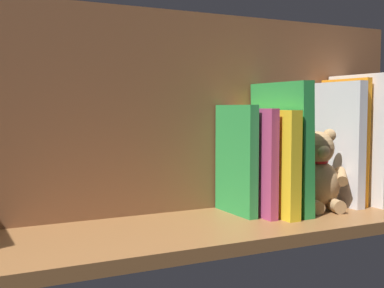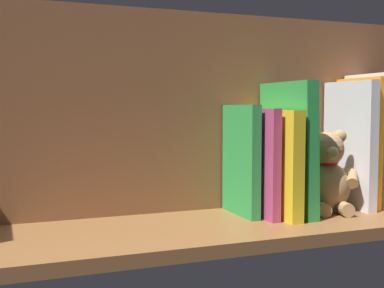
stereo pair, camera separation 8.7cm
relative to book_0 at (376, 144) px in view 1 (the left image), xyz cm
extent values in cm
cube|color=brown|center=(47.80, 3.81, -13.50)|extent=(112.68, 28.01, 2.20)
cube|color=brown|center=(47.80, -7.95, 7.13)|extent=(112.68, 1.50, 39.07)
cube|color=black|center=(0.00, 0.00, 0.00)|extent=(2.83, 13.59, 24.80)
cube|color=white|center=(5.12, 1.56, 1.28)|extent=(5.62, 16.51, 27.36)
cube|color=orange|center=(9.44, 0.06, 0.84)|extent=(1.55, 13.71, 26.49)
cube|color=silver|center=(12.00, 0.60, 0.48)|extent=(2.07, 14.80, 25.76)
ellipsoid|color=tan|center=(19.29, 3.04, -7.50)|extent=(11.22, 10.55, 9.80)
sphere|color=tan|center=(19.29, 3.04, -0.08)|extent=(6.74, 6.74, 6.74)
sphere|color=tan|center=(16.85, 3.73, 2.45)|extent=(2.60, 2.60, 2.60)
sphere|color=tan|center=(21.72, 2.36, 2.45)|extent=(2.60, 2.60, 2.60)
sphere|color=tan|center=(20.06, 5.80, -0.58)|extent=(2.60, 2.60, 2.60)
cylinder|color=tan|center=(15.14, 5.49, -5.79)|extent=(4.68, 5.25, 3.62)
cylinder|color=tan|center=(24.10, 2.96, -5.79)|extent=(2.64, 4.97, 3.62)
cylinder|color=tan|center=(18.30, 7.65, -11.10)|extent=(3.50, 4.24, 2.60)
cylinder|color=tan|center=(22.54, 6.45, -11.10)|extent=(3.50, 4.24, 2.60)
torus|color=red|center=(19.29, 3.04, -2.76)|extent=(5.52, 5.52, 0.77)
cube|color=green|center=(27.26, 1.74, 0.25)|extent=(3.18, 17.08, 25.36)
cube|color=yellow|center=(30.61, 2.02, -2.42)|extent=(2.42, 17.64, 19.96)
cube|color=#B23F72|center=(33.54, 0.87, -2.28)|extent=(1.68, 15.34, 20.25)
cube|color=green|center=(36.22, -0.46, -1.94)|extent=(1.88, 12.67, 20.93)
camera|label=1|loc=(86.93, 81.62, 8.04)|focal=47.14mm
camera|label=2|loc=(78.95, 85.14, 8.04)|focal=47.14mm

